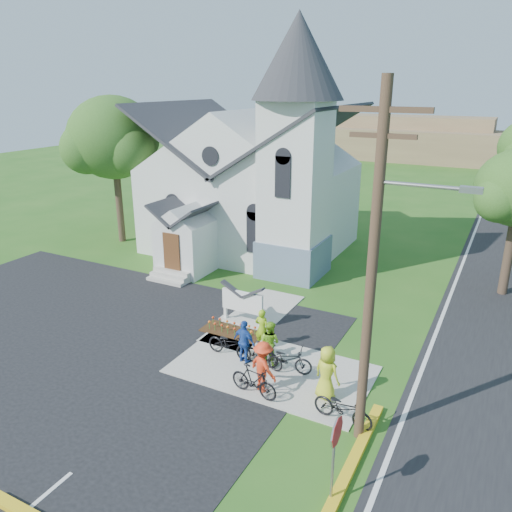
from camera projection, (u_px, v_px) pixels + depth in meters
The scene contains 20 objects.
ground at pixel (229, 366), 18.20m from camera, with size 120.00×120.00×0.00m, color #285C1A.
parking_lot at pixel (50, 346), 19.59m from camera, with size 20.00×16.00×0.02m, color black.
sidewalk at pixel (272, 369), 17.96m from camera, with size 7.00×4.00×0.05m, color #A29C92.
church at pixel (255, 165), 29.33m from camera, with size 12.35×12.00×13.00m.
church_sign at pixel (242, 302), 21.07m from camera, with size 2.20×0.40×1.70m.
flower_bed at pixel (232, 332), 20.64m from camera, with size 2.60×1.10×0.07m, color #331E0D.
utility_pole at pixel (375, 263), 12.83m from camera, with size 3.45×0.28×10.00m.
stop_sign at pixel (336, 443), 11.72m from camera, with size 0.11×0.76×2.48m.
tree_lot_corner at pixel (113, 138), 30.54m from camera, with size 5.60×5.60×9.15m.
distant_hills at pixel (477, 147), 63.17m from camera, with size 61.00×10.00×5.60m.
cyclist_0 at pixel (262, 329), 19.13m from camera, with size 0.59×0.39×1.62m, color #8CBB16.
bike_0 at pixel (230, 344), 18.63m from camera, with size 0.67×1.91×1.00m, color black.
cyclist_1 at pixel (270, 342), 18.11m from camera, with size 0.80×0.62×1.65m, color #7ABD23.
bike_1 at pixel (264, 355), 17.92m from camera, with size 0.46×1.61×0.97m, color black.
cyclist_2 at pixel (244, 342), 18.13m from camera, with size 0.97×0.41×1.66m, color #224CAA.
bike_2 at pixel (287, 359), 17.65m from camera, with size 0.65×1.87×0.98m, color black.
cyclist_3 at pixel (263, 367), 16.43m from camera, with size 1.15×0.66×1.78m, color red.
bike_3 at pixel (254, 381), 16.27m from camera, with size 0.50×1.78×1.07m, color black.
cyclist_4 at pixel (327, 373), 16.00m from camera, with size 0.91×0.59×1.85m, color gold.
bike_4 at pixel (343, 408), 14.96m from camera, with size 0.67×1.93×1.02m, color black.
Camera 1 is at (8.24, -13.60, 9.78)m, focal length 35.00 mm.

